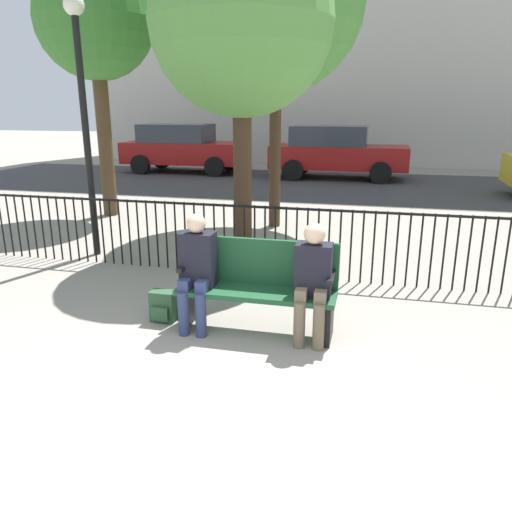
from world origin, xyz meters
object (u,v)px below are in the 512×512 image
at_px(tree_1, 241,24).
at_px(seated_person_1, 313,277).
at_px(tree_0, 95,21).
at_px(parked_car_1, 183,147).
at_px(parked_car_2, 336,151).
at_px(backpack, 163,306).
at_px(lamp_post, 82,90).
at_px(tree_2, 277,3).
at_px(seated_person_0, 197,267).
at_px(park_bench, 258,284).

bearing_deg(tree_1, seated_person_1, -63.79).
relative_size(tree_0, parked_car_1, 1.17).
distance_m(parked_car_1, parked_car_2, 5.23).
bearing_deg(parked_car_1, backpack, -69.51).
bearing_deg(tree_1, tree_0, 151.31).
bearing_deg(lamp_post, parked_car_2, 73.33).
bearing_deg(lamp_post, tree_2, 47.78).
xyz_separation_m(tree_0, lamp_post, (1.27, -2.70, -1.32)).
bearing_deg(tree_2, parked_car_2, 85.49).
bearing_deg(parked_car_2, lamp_post, -106.67).
height_order(seated_person_1, backpack, seated_person_1).
bearing_deg(seated_person_0, tree_0, 127.28).
distance_m(seated_person_1, tree_2, 5.84).
relative_size(seated_person_0, seated_person_1, 1.02).
relative_size(backpack, parked_car_2, 0.08).
height_order(park_bench, tree_0, tree_0).
xyz_separation_m(park_bench, seated_person_0, (-0.59, -0.13, 0.17)).
height_order(tree_0, tree_2, tree_2).
relative_size(seated_person_1, lamp_post, 0.32).
xyz_separation_m(tree_0, parked_car_1, (-1.13, 7.05, -2.88)).
relative_size(tree_1, parked_car_1, 1.11).
xyz_separation_m(tree_1, lamp_post, (-2.10, -0.86, -0.91)).
relative_size(seated_person_1, tree_2, 0.22).
bearing_deg(parked_car_1, parked_car_2, -3.72).
relative_size(seated_person_0, lamp_post, 0.33).
relative_size(lamp_post, parked_car_1, 0.86).
height_order(tree_1, parked_car_2, tree_1).
bearing_deg(lamp_post, tree_0, 115.22).
height_order(park_bench, backpack, park_bench).
height_order(seated_person_0, seated_person_1, seated_person_0).
distance_m(lamp_post, parked_car_2, 9.95).
xyz_separation_m(seated_person_1, backpack, (-1.58, 0.09, -0.49)).
height_order(seated_person_0, parked_car_2, parked_car_2).
height_order(tree_0, tree_1, tree_0).
relative_size(tree_2, lamp_post, 1.48).
distance_m(seated_person_1, backpack, 1.65).
bearing_deg(lamp_post, seated_person_1, -31.25).
xyz_separation_m(tree_0, tree_1, (3.37, -1.84, -0.42)).
bearing_deg(tree_1, backpack, -91.56).
relative_size(seated_person_0, parked_car_1, 0.28).
xyz_separation_m(parked_car_1, parked_car_2, (5.22, -0.34, 0.00)).
bearing_deg(backpack, lamp_post, 134.04).
height_order(seated_person_1, tree_0, tree_0).
xyz_separation_m(backpack, lamp_post, (-2.02, 2.09, 2.24)).
bearing_deg(parked_car_1, park_bench, -65.26).
bearing_deg(backpack, seated_person_1, -3.38).
height_order(seated_person_0, tree_1, tree_1).
height_order(park_bench, parked_car_1, parked_car_1).
height_order(backpack, tree_0, tree_0).
bearing_deg(tree_2, tree_1, -96.03).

